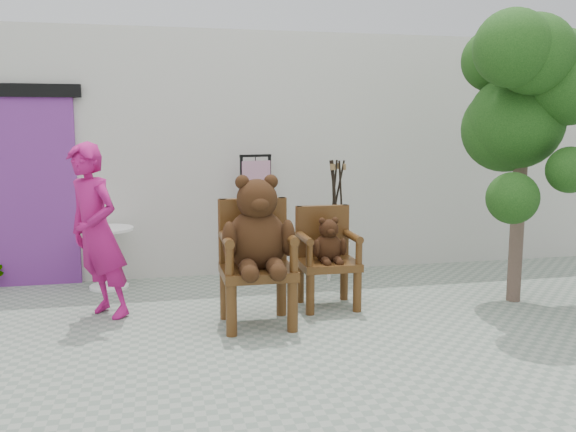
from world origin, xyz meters
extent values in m
plane|color=gray|center=(0.00, 0.00, 0.00)|extent=(60.00, 60.00, 0.00)
cube|color=beige|center=(0.00, 3.10, 1.50)|extent=(9.00, 1.00, 3.00)
cube|color=#6E2B82|center=(-3.00, 2.58, 1.10)|extent=(1.20, 0.08, 2.20)
cube|color=black|center=(-3.00, 2.54, 2.25)|extent=(1.40, 0.06, 0.15)
cylinder|color=#3F240D|center=(-0.88, 0.33, 0.23)|extent=(0.10, 0.10, 0.47)
cylinder|color=#3F240D|center=(-0.88, 0.83, 0.23)|extent=(0.10, 0.10, 0.47)
cylinder|color=#3F240D|center=(-0.32, 0.33, 0.23)|extent=(0.10, 0.10, 0.47)
cylinder|color=#3F240D|center=(-0.32, 0.83, 0.23)|extent=(0.10, 0.10, 0.47)
cube|color=#3F240D|center=(-0.60, 0.58, 0.51)|extent=(0.67, 0.61, 0.09)
cube|color=#3F240D|center=(-0.60, 0.84, 0.86)|extent=(0.64, 0.09, 0.61)
cylinder|color=#3F240D|center=(-0.89, 0.84, 0.86)|extent=(0.09, 0.09, 0.61)
cylinder|color=#3F240D|center=(-0.89, 0.33, 0.70)|extent=(0.08, 0.08, 0.28)
cylinder|color=#3F240D|center=(-0.89, 0.58, 0.84)|extent=(0.09, 0.58, 0.09)
cylinder|color=#3F240D|center=(-0.31, 0.84, 0.86)|extent=(0.09, 0.09, 0.61)
cylinder|color=#3F240D|center=(-0.31, 0.33, 0.70)|extent=(0.08, 0.08, 0.28)
cylinder|color=#3F240D|center=(-0.31, 0.58, 0.84)|extent=(0.09, 0.58, 0.09)
ellipsoid|color=black|center=(-0.60, 0.60, 0.80)|extent=(0.57, 0.48, 0.60)
sphere|color=black|center=(-0.60, 0.58, 1.19)|extent=(0.38, 0.38, 0.38)
ellipsoid|color=black|center=(-0.60, 0.42, 1.16)|extent=(0.17, 0.14, 0.14)
sphere|color=black|center=(-0.73, 0.59, 1.35)|extent=(0.13, 0.13, 0.13)
sphere|color=black|center=(-0.47, 0.59, 1.35)|extent=(0.13, 0.13, 0.13)
ellipsoid|color=black|center=(-0.87, 0.48, 0.84)|extent=(0.13, 0.19, 0.34)
ellipsoid|color=black|center=(-0.72, 0.35, 0.60)|extent=(0.17, 0.33, 0.17)
sphere|color=black|center=(-0.72, 0.22, 0.59)|extent=(0.16, 0.16, 0.16)
ellipsoid|color=black|center=(-0.33, 0.48, 0.84)|extent=(0.13, 0.19, 0.34)
ellipsoid|color=black|center=(-0.48, 0.35, 0.60)|extent=(0.17, 0.33, 0.17)
sphere|color=black|center=(-0.48, 0.22, 0.59)|extent=(0.16, 0.16, 0.16)
cylinder|color=#3F240D|center=(-0.04, 0.78, 0.21)|extent=(0.09, 0.09, 0.41)
cylinder|color=#3F240D|center=(-0.04, 1.22, 0.21)|extent=(0.09, 0.09, 0.41)
cylinder|color=#3F240D|center=(0.45, 0.78, 0.21)|extent=(0.09, 0.09, 0.41)
cylinder|color=#3F240D|center=(0.45, 1.22, 0.21)|extent=(0.09, 0.09, 0.41)
cube|color=#3F240D|center=(0.20, 1.00, 0.45)|extent=(0.59, 0.54, 0.08)
cube|color=#3F240D|center=(0.20, 1.23, 0.76)|extent=(0.56, 0.08, 0.54)
cylinder|color=#3F240D|center=(-0.05, 1.23, 0.76)|extent=(0.08, 0.08, 0.54)
cylinder|color=#3F240D|center=(-0.05, 0.78, 0.61)|extent=(0.07, 0.07, 0.24)
cylinder|color=#3F240D|center=(-0.05, 1.00, 0.73)|extent=(0.08, 0.51, 0.08)
cylinder|color=#3F240D|center=(0.46, 1.23, 0.76)|extent=(0.08, 0.08, 0.54)
cylinder|color=#3F240D|center=(0.46, 0.78, 0.61)|extent=(0.07, 0.07, 0.24)
cylinder|color=#3F240D|center=(0.46, 1.00, 0.73)|extent=(0.08, 0.51, 0.08)
ellipsoid|color=black|center=(0.20, 1.00, 0.61)|extent=(0.29, 0.25, 0.31)
sphere|color=black|center=(0.20, 0.99, 0.82)|extent=(0.20, 0.20, 0.20)
ellipsoid|color=black|center=(0.20, 0.91, 0.80)|extent=(0.09, 0.07, 0.07)
sphere|color=black|center=(0.13, 0.99, 0.90)|extent=(0.07, 0.07, 0.07)
sphere|color=black|center=(0.27, 0.99, 0.90)|extent=(0.07, 0.07, 0.07)
ellipsoid|color=black|center=(0.06, 0.94, 0.64)|extent=(0.07, 0.10, 0.18)
ellipsoid|color=black|center=(0.14, 0.87, 0.51)|extent=(0.09, 0.17, 0.09)
sphere|color=black|center=(0.14, 0.80, 0.50)|extent=(0.08, 0.08, 0.08)
ellipsoid|color=black|center=(0.34, 0.94, 0.64)|extent=(0.07, 0.10, 0.18)
ellipsoid|color=black|center=(0.27, 0.87, 0.51)|extent=(0.09, 0.17, 0.09)
sphere|color=black|center=(0.27, 0.80, 0.50)|extent=(0.08, 0.08, 0.08)
imported|color=#A61465|center=(-2.06, 1.09, 0.85)|extent=(0.72, 0.73, 1.70)
cylinder|color=white|center=(-2.07, 2.25, 0.69)|extent=(0.60, 0.60, 0.03)
cylinder|color=white|center=(-2.07, 2.25, 0.35)|extent=(0.06, 0.06, 0.68)
cylinder|color=white|center=(-2.07, 2.25, 0.01)|extent=(0.44, 0.44, 0.03)
cube|color=black|center=(-0.50, 2.31, 0.75)|extent=(0.04, 0.04, 1.50)
cube|color=black|center=(-0.15, 2.39, 0.75)|extent=(0.04, 0.04, 1.50)
cube|color=black|center=(-0.32, 2.35, 1.50)|extent=(0.40, 0.11, 0.03)
cube|color=black|center=(-0.32, 2.35, 0.03)|extent=(0.51, 0.43, 0.06)
cube|color=#B07993|center=(-0.32, 2.34, 1.18)|extent=(0.36, 0.11, 0.52)
cylinder|color=black|center=(-0.32, 2.35, 1.47)|extent=(0.01, 0.01, 0.08)
cylinder|color=white|center=(0.61, 2.05, 0.44)|extent=(0.32, 0.32, 0.03)
cylinder|color=white|center=(0.70, 2.14, 0.22)|extent=(0.03, 0.03, 0.44)
cylinder|color=white|center=(0.53, 2.14, 0.22)|extent=(0.03, 0.03, 0.44)
cylinder|color=white|center=(0.53, 1.97, 0.22)|extent=(0.03, 0.03, 0.44)
cylinder|color=white|center=(0.70, 1.97, 0.22)|extent=(0.03, 0.03, 0.44)
cylinder|color=black|center=(0.59, 2.10, 1.05)|extent=(0.10, 0.07, 0.80)
cylinder|color=brown|center=(0.57, 2.13, 1.38)|extent=(0.04, 0.04, 0.07)
cylinder|color=black|center=(0.63, 2.10, 1.05)|extent=(0.16, 0.08, 0.79)
cylinder|color=brown|center=(0.66, 2.15, 1.38)|extent=(0.05, 0.04, 0.08)
cylinder|color=black|center=(0.56, 2.05, 1.05)|extent=(0.04, 0.10, 0.80)
cylinder|color=brown|center=(0.54, 2.04, 1.38)|extent=(0.04, 0.04, 0.07)
cylinder|color=black|center=(0.65, 2.02, 1.05)|extent=(0.10, 0.11, 0.80)
cylinder|color=brown|center=(0.68, 1.99, 1.38)|extent=(0.04, 0.04, 0.08)
cylinder|color=black|center=(0.58, 2.02, 1.05)|extent=(0.08, 0.08, 0.80)
cylinder|color=brown|center=(0.55, 2.00, 1.38)|extent=(0.04, 0.04, 0.07)
cylinder|color=black|center=(0.57, 2.02, 1.05)|extent=(0.11, 0.14, 0.79)
cylinder|color=brown|center=(0.53, 1.99, 1.38)|extent=(0.04, 0.05, 0.08)
cylinder|color=#46342A|center=(2.21, 0.79, 1.26)|extent=(0.14, 0.14, 2.52)
sphere|color=black|center=(1.78, 0.36, 2.57)|extent=(0.73, 0.73, 0.73)
sphere|color=black|center=(2.04, 0.42, 2.53)|extent=(0.77, 0.77, 0.77)
sphere|color=black|center=(2.17, 0.84, 1.90)|extent=(0.98, 0.98, 0.98)
sphere|color=black|center=(2.47, 0.49, 2.28)|extent=(0.86, 0.86, 0.86)
sphere|color=black|center=(2.12, 0.96, 1.82)|extent=(0.91, 0.91, 0.91)
sphere|color=black|center=(2.72, 0.93, 2.46)|extent=(0.81, 0.81, 0.81)
sphere|color=black|center=(2.01, 1.08, 2.54)|extent=(0.66, 0.66, 0.66)
sphere|color=black|center=(1.85, 0.34, 1.17)|extent=(0.50, 0.50, 0.50)
sphere|color=black|center=(2.39, 0.25, 1.44)|extent=(0.45, 0.45, 0.45)
camera|label=1|loc=(-1.50, -4.88, 1.86)|focal=38.00mm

